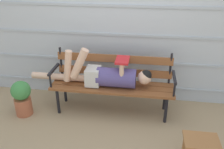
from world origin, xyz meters
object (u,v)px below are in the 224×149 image
(reclining_person, at_px, (106,75))
(footstool, at_px, (201,144))
(park_bench, at_px, (113,80))
(potted_plant, at_px, (22,97))

(reclining_person, bearing_deg, footstool, -35.06)
(reclining_person, bearing_deg, park_bench, 38.48)
(footstool, bearing_deg, reclining_person, 144.94)
(park_bench, bearing_deg, footstool, -39.17)
(potted_plant, bearing_deg, reclining_person, 12.46)
(footstool, xyz_separation_m, potted_plant, (-2.39, 0.58, 0.04))
(footstool, relative_size, potted_plant, 0.72)
(park_bench, height_order, footstool, park_bench)
(park_bench, distance_m, footstool, 1.46)
(park_bench, distance_m, reclining_person, 0.15)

